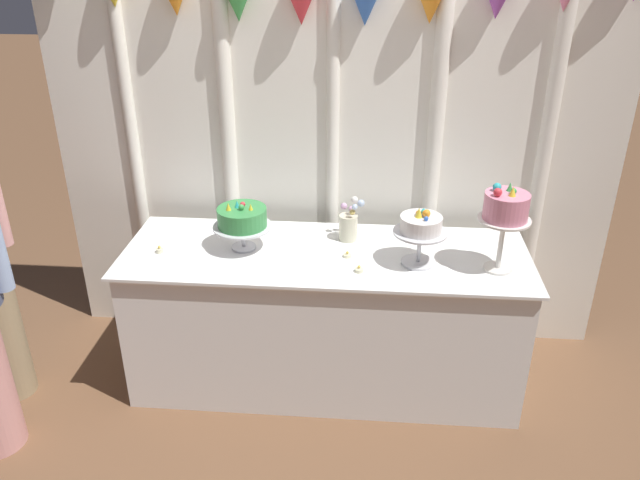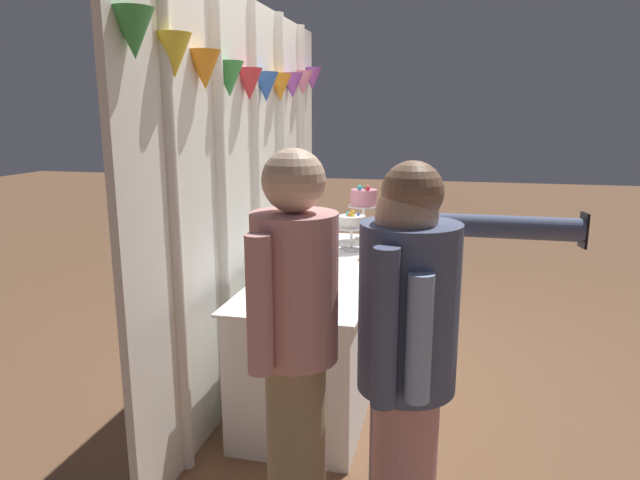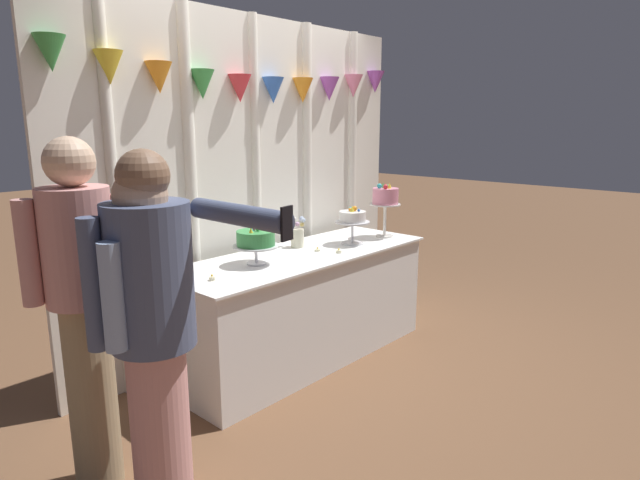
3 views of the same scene
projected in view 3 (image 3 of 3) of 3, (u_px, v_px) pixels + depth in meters
name	position (u px, v px, depth m)	size (l,w,h in m)	color
ground_plane	(313.00, 361.00, 3.87)	(24.00, 24.00, 0.00)	brown
draped_curtain	(256.00, 175.00, 3.98)	(3.09, 0.16, 2.43)	white
cake_table	(303.00, 306.00, 3.85)	(2.05, 0.71, 0.79)	white
cake_display_leftmost	(256.00, 240.00, 3.44)	(0.30, 0.30, 0.26)	silver
cake_display_center	(352.00, 219.00, 4.00)	(0.26, 0.26, 0.30)	silver
cake_display_rightmost	(385.00, 198.00, 4.23)	(0.24, 0.24, 0.44)	silver
flower_vase	(297.00, 235.00, 3.93)	(0.13, 0.13, 0.22)	beige
tealight_far_left	(212.00, 278.00, 3.12)	(0.04, 0.04, 0.04)	beige
tealight_near_left	(317.00, 250.00, 3.82)	(0.04, 0.04, 0.03)	beige
tealight_near_right	(339.00, 251.00, 3.77)	(0.04, 0.04, 0.03)	beige
guest_man_pink_jacket	(83.00, 302.00, 2.37)	(0.44, 0.38, 1.63)	#9E8966
guest_man_dark_suit	(150.00, 330.00, 2.23)	(0.44, 0.38, 1.51)	#4C5675
guest_girl_blue_dress	(154.00, 324.00, 2.22)	(0.50, 0.81, 1.59)	#D6938E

